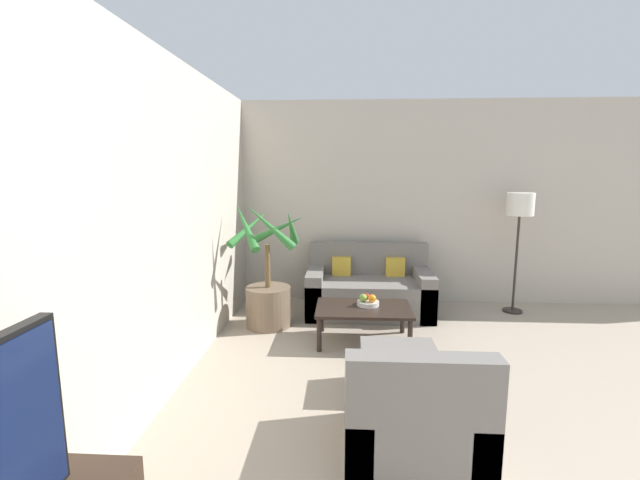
# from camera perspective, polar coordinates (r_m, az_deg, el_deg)

# --- Properties ---
(wall_back) EXTENTS (8.54, 0.06, 2.70)m
(wall_back) POSITION_cam_1_polar(r_m,az_deg,el_deg) (6.19, 23.12, 4.46)
(wall_back) COLOR #BCB2A3
(wall_back) RESTS_ON ground_plane
(wall_left) EXTENTS (0.06, 8.38, 2.70)m
(wall_left) POSITION_cam_1_polar(r_m,az_deg,el_deg) (2.81, -26.79, -0.73)
(wall_left) COLOR #BCB2A3
(wall_left) RESTS_ON ground_plane
(potted_palm) EXTENTS (0.89, 0.87, 1.47)m
(potted_palm) POSITION_cam_1_polar(r_m,az_deg,el_deg) (4.98, -6.93, -6.56)
(potted_palm) COLOR brown
(potted_palm) RESTS_ON ground_plane
(sofa_loveseat) EXTENTS (1.54, 0.85, 0.85)m
(sofa_loveseat) POSITION_cam_1_polar(r_m,az_deg,el_deg) (5.49, 6.49, -6.69)
(sofa_loveseat) COLOR slate
(sofa_loveseat) RESTS_ON ground_plane
(floor_lamp) EXTENTS (0.33, 0.33, 1.52)m
(floor_lamp) POSITION_cam_1_polar(r_m,az_deg,el_deg) (5.83, 25.09, 3.51)
(floor_lamp) COLOR #2D2823
(floor_lamp) RESTS_ON ground_plane
(coffee_table) EXTENTS (0.99, 0.64, 0.38)m
(coffee_table) POSITION_cam_1_polar(r_m,az_deg,el_deg) (4.55, 5.81, -9.43)
(coffee_table) COLOR black
(coffee_table) RESTS_ON ground_plane
(fruit_bowl) EXTENTS (0.23, 0.23, 0.05)m
(fruit_bowl) POSITION_cam_1_polar(r_m,az_deg,el_deg) (4.59, 6.42, -8.38)
(fruit_bowl) COLOR beige
(fruit_bowl) RESTS_ON coffee_table
(apple_red) EXTENTS (0.07, 0.07, 0.07)m
(apple_red) POSITION_cam_1_polar(r_m,az_deg,el_deg) (4.63, 6.23, -7.50)
(apple_red) COLOR red
(apple_red) RESTS_ON fruit_bowl
(apple_green) EXTENTS (0.08, 0.08, 0.08)m
(apple_green) POSITION_cam_1_polar(r_m,az_deg,el_deg) (4.55, 5.78, -7.67)
(apple_green) COLOR olive
(apple_green) RESTS_ON fruit_bowl
(orange_fruit) EXTENTS (0.08, 0.08, 0.08)m
(orange_fruit) POSITION_cam_1_polar(r_m,az_deg,el_deg) (4.54, 6.98, -7.73)
(orange_fruit) COLOR orange
(orange_fruit) RESTS_ON fruit_bowl
(armchair) EXTENTS (0.85, 0.83, 0.80)m
(armchair) POSITION_cam_1_polar(r_m,az_deg,el_deg) (2.96, 12.20, -22.02)
(armchair) COLOR slate
(armchair) RESTS_ON ground_plane
(ottoman) EXTENTS (0.61, 0.46, 0.37)m
(ottoman) POSITION_cam_1_polar(r_m,az_deg,el_deg) (3.70, 10.41, -16.55)
(ottoman) COLOR slate
(ottoman) RESTS_ON ground_plane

